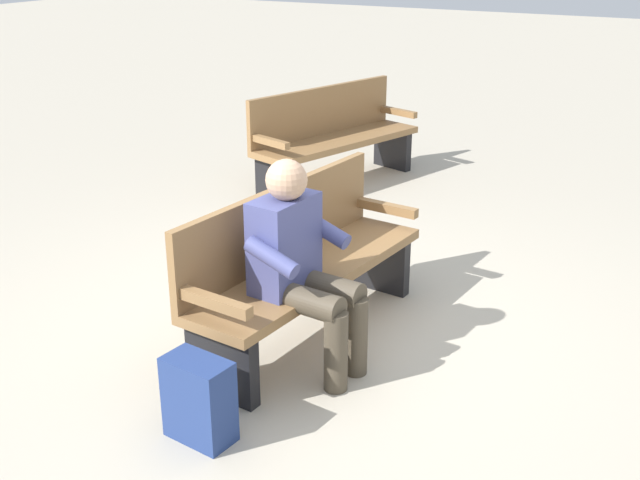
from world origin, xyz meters
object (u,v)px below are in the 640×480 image
backpack (200,400)px  bench_far (332,136)px  bench_near (301,262)px  person_seated (301,262)px

backpack → bench_far: (-3.92, -1.37, 0.25)m
bench_near → person_seated: (0.33, 0.20, 0.17)m
bench_near → backpack: bench_near is taller
person_seated → bench_far: person_seated is taller
bench_near → person_seated: bearing=36.5°
person_seated → bench_near: bearing=-143.5°
bench_near → bench_far: (-2.77, -1.26, 0.00)m
bench_near → backpack: 1.18m
person_seated → bench_far: (-3.11, -1.46, -0.17)m
bench_near → bench_far: size_ratio=0.99×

